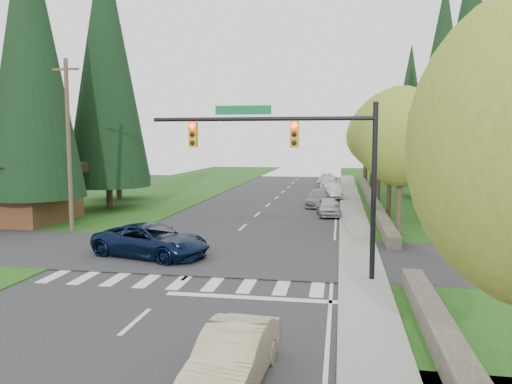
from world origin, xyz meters
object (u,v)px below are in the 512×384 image
(sedan_champagne, at_px, (233,356))
(parked_car_b, at_px, (318,198))
(parked_car_a, at_px, (329,207))
(parked_car_d, at_px, (329,182))
(parked_car_c, at_px, (332,191))
(parked_car_e, at_px, (326,180))
(suv_navy, at_px, (152,241))

(sedan_champagne, height_order, parked_car_b, parked_car_b)
(parked_car_a, relative_size, parked_car_d, 0.79)
(parked_car_c, xyz_separation_m, parked_car_d, (-0.49, 8.25, 0.10))
(parked_car_b, bearing_deg, parked_car_d, 88.64)
(sedan_champagne, bearing_deg, parked_car_e, 93.75)
(suv_navy, distance_m, parked_car_b, 20.51)
(parked_car_e, bearing_deg, suv_navy, -94.92)
(parked_car_b, relative_size, parked_car_c, 1.07)
(sedan_champagne, bearing_deg, parked_car_c, 91.90)
(parked_car_b, relative_size, parked_car_e, 1.06)
(sedan_champagne, distance_m, parked_car_b, 30.57)
(sedan_champagne, relative_size, parked_car_e, 0.88)
(parked_car_b, height_order, parked_car_e, parked_car_b)
(parked_car_a, distance_m, parked_car_c, 10.82)
(parked_car_e, bearing_deg, parked_car_b, -85.16)
(parked_car_d, distance_m, parked_car_e, 6.14)
(parked_car_a, bearing_deg, parked_car_d, 84.15)
(parked_car_a, bearing_deg, suv_navy, -125.50)
(sedan_champagne, xyz_separation_m, parked_car_a, (1.46, 25.49, 0.01))
(parked_car_a, relative_size, parked_car_b, 0.82)
(suv_navy, distance_m, parked_car_c, 26.30)
(sedan_champagne, bearing_deg, parked_car_d, 92.97)
(parked_car_b, bearing_deg, suv_navy, -108.46)
(parked_car_b, xyz_separation_m, parked_car_d, (0.54, 14.00, 0.14))
(sedan_champagne, relative_size, parked_car_c, 0.89)
(parked_car_d, bearing_deg, parked_car_b, -92.73)
(parked_car_c, bearing_deg, parked_car_a, -97.00)
(parked_car_c, distance_m, parked_car_d, 8.26)
(parked_car_e, bearing_deg, parked_car_a, -83.00)
(parked_car_b, bearing_deg, sedan_champagne, -90.09)
(parked_car_d, bearing_deg, parked_car_e, 94.57)
(suv_navy, relative_size, parked_car_a, 1.45)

